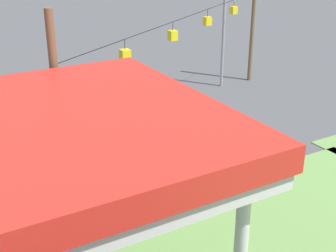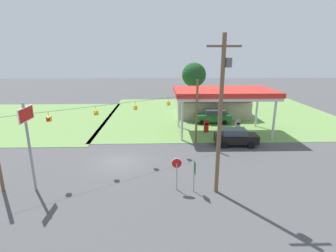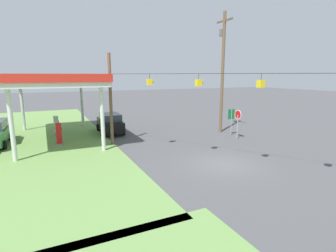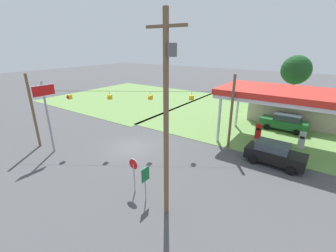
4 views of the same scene
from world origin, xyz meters
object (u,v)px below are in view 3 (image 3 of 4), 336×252
at_px(stop_sign_roadside, 238,118).
at_px(route_sign, 231,117).
at_px(gas_station_canopy, 53,80).
at_px(car_at_pumps_front, 110,123).
at_px(utility_pole_main, 222,67).
at_px(fuel_pump_far, 56,126).
at_px(fuel_pump_near, 59,134).

relative_size(stop_sign_roadside, route_sign, 1.04).
height_order(gas_station_canopy, car_at_pumps_front, gas_station_canopy).
height_order(car_at_pumps_front, utility_pole_main, utility_pole_main).
distance_m(fuel_pump_far, car_at_pumps_front, 4.87).
height_order(car_at_pumps_front, route_sign, route_sign).
distance_m(gas_station_canopy, car_at_pumps_front, 6.13).
distance_m(stop_sign_roadside, route_sign, 1.30).
height_order(car_at_pumps_front, stop_sign_roadside, stop_sign_roadside).
height_order(fuel_pump_near, route_sign, route_sign).
relative_size(fuel_pump_near, stop_sign_roadside, 0.68).
bearing_deg(stop_sign_roadside, fuel_pump_near, -108.02).
bearing_deg(car_at_pumps_front, fuel_pump_near, 120.45).
xyz_separation_m(gas_station_canopy, car_at_pumps_front, (0.42, -4.61, -4.02)).
height_order(gas_station_canopy, stop_sign_roadside, gas_station_canopy).
bearing_deg(stop_sign_roadside, car_at_pumps_front, -126.66).
bearing_deg(car_at_pumps_front, utility_pole_main, -109.67).
distance_m(fuel_pump_near, fuel_pump_far, 3.97).
distance_m(fuel_pump_near, car_at_pumps_front, 5.20).
distance_m(fuel_pump_far, route_sign, 16.01).
height_order(gas_station_canopy, route_sign, gas_station_canopy).
relative_size(gas_station_canopy, car_at_pumps_front, 2.57).
relative_size(fuel_pump_near, utility_pole_main, 0.16).
distance_m(gas_station_canopy, utility_pole_main, 14.80).
relative_size(stop_sign_roadside, utility_pole_main, 0.23).
xyz_separation_m(stop_sign_roadside, route_sign, (1.26, -0.32, -0.10)).
distance_m(gas_station_canopy, fuel_pump_near, 4.62).
bearing_deg(fuel_pump_far, gas_station_canopy, 179.96).
bearing_deg(stop_sign_roadside, route_sign, 165.68).
distance_m(fuel_pump_far, utility_pole_main, 16.25).
bearing_deg(stop_sign_roadside, gas_station_canopy, -115.07).
bearing_deg(route_sign, gas_station_canopy, 69.75).
bearing_deg(gas_station_canopy, fuel_pump_near, -179.96).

